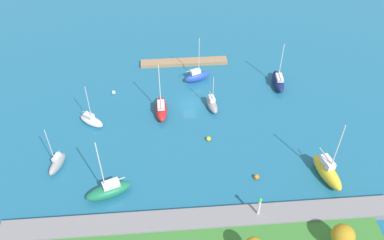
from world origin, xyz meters
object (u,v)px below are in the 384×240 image
sailboat_gray_east_end (57,163)px  mooring_buoy_orange (257,177)px  sailboat_blue_far_south (197,76)px  sailboat_green_inner_mooring (109,190)px  mooring_buoy_white (114,92)px  sailboat_yellow_west_end (327,171)px  harbor_beacon (259,205)px  sailboat_red_lone_south (161,109)px  sailboat_gray_lone_north (212,104)px  mooring_buoy_yellow (209,139)px  park_tree_center (343,236)px  pier_dock (184,62)px  sailboat_white_off_beacon (91,120)px  sailboat_navy_along_channel (278,81)px

sailboat_gray_east_end → mooring_buoy_orange: 33.29m
sailboat_blue_far_south → sailboat_green_inner_mooring: bearing=-139.6°
sailboat_green_inner_mooring → mooring_buoy_white: sailboat_green_inner_mooring is taller
sailboat_gray_east_end → sailboat_yellow_west_end: 44.67m
harbor_beacon → sailboat_yellow_west_end: (-12.78, -6.90, -1.82)m
sailboat_red_lone_south → sailboat_yellow_west_end: (-26.59, 17.96, 0.27)m
sailboat_gray_lone_north → harbor_beacon: bearing=-1.0°
mooring_buoy_yellow → mooring_buoy_white: (17.87, -14.72, -0.04)m
park_tree_center → sailboat_blue_far_south: (16.12, -40.84, -2.68)m
pier_dock → sailboat_white_off_beacon: 26.07m
pier_dock → mooring_buoy_yellow: mooring_buoy_yellow is taller
park_tree_center → sailboat_yellow_west_end: bearing=-101.5°
sailboat_red_lone_south → park_tree_center: bearing=-143.2°
harbor_beacon → sailboat_red_lone_south: bearing=-60.9°
sailboat_yellow_west_end → mooring_buoy_white: 43.81m
park_tree_center → sailboat_navy_along_channel: sailboat_navy_along_channel is taller
harbor_beacon → mooring_buoy_yellow: harbor_beacon is taller
sailboat_yellow_west_end → mooring_buoy_white: (36.19, -24.67, -1.10)m
park_tree_center → sailboat_red_lone_south: bearing=-52.3°
sailboat_gray_east_end → sailboat_navy_along_channel: bearing=134.4°
sailboat_white_off_beacon → mooring_buoy_white: size_ratio=11.50×
pier_dock → park_tree_center: (-18.52, 47.31, 3.46)m
harbor_beacon → sailboat_blue_far_south: (5.98, -34.69, -2.15)m
pier_dock → sailboat_white_off_beacon: sailboat_white_off_beacon is taller
sailboat_green_inner_mooring → mooring_buoy_orange: 23.91m
sailboat_gray_east_end → mooring_buoy_yellow: size_ratio=10.61×
sailboat_navy_along_channel → sailboat_gray_lone_north: bearing=115.5°
sailboat_green_inner_mooring → mooring_buoy_orange: size_ratio=14.13×
sailboat_blue_far_south → sailboat_gray_lone_north: 9.30m
park_tree_center → sailboat_gray_east_end: (41.67, -18.64, -2.81)m
pier_dock → sailboat_gray_lone_north: sailboat_gray_lone_north is taller
sailboat_gray_lone_north → mooring_buoy_white: size_ratio=9.72×
sailboat_gray_east_end → mooring_buoy_orange: sailboat_gray_east_end is taller
sailboat_white_off_beacon → sailboat_yellow_west_end: bearing=14.1°
pier_dock → mooring_buoy_white: bearing=32.6°
sailboat_yellow_west_end → sailboat_blue_far_south: bearing=-159.8°
sailboat_navy_along_channel → harbor_beacon: bearing=164.4°
pier_dock → sailboat_yellow_west_end: 40.29m
sailboat_navy_along_channel → pier_dock: bearing=66.4°
sailboat_gray_east_end → sailboat_white_off_beacon: bearing=176.0°
harbor_beacon → sailboat_white_off_beacon: size_ratio=0.41×
harbor_beacon → park_tree_center: bearing=148.8°
sailboat_blue_far_south → mooring_buoy_yellow: sailboat_blue_far_south is taller
pier_dock → sailboat_gray_lone_north: (-4.49, 15.53, 0.62)m
sailboat_white_off_beacon → sailboat_blue_far_south: bearing=65.4°
sailboat_blue_far_south → mooring_buoy_yellow: bearing=-108.2°
sailboat_white_off_beacon → mooring_buoy_orange: size_ratio=10.63×
sailboat_gray_east_end → sailboat_red_lone_south: 21.61m
sailboat_gray_east_end → sailboat_yellow_west_end: size_ratio=0.75×
sailboat_gray_east_end → sailboat_white_off_beacon: 11.34m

